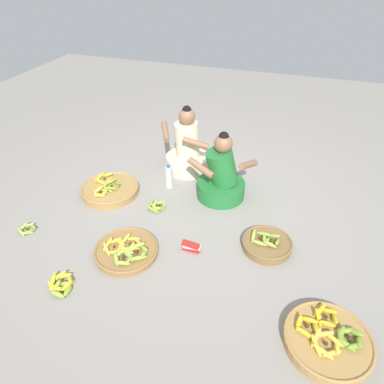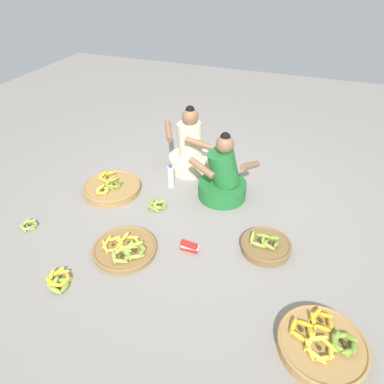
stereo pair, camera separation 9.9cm
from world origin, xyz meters
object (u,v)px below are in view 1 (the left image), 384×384
banana_basket_near_vendor (127,250)px  loose_bananas_front_left (158,206)px  banana_basket_mid_right (267,244)px  banana_basket_back_left (328,340)px  banana_basket_near_bicycle (110,189)px  loose_bananas_back_right (27,229)px  loose_bananas_front_center (61,284)px  water_bottle (169,177)px  vendor_woman_behind (187,150)px  packet_carton_stack (191,247)px  vendor_woman_front (221,177)px

banana_basket_near_vendor → loose_bananas_front_left: banana_basket_near_vendor is taller
banana_basket_mid_right → loose_bananas_front_left: size_ratio=2.22×
banana_basket_near_vendor → banana_basket_back_left: bearing=-11.7°
banana_basket_near_bicycle → loose_bananas_back_right: size_ratio=3.30×
loose_bananas_front_center → water_bottle: bearing=79.2°
vendor_woman_behind → loose_bananas_front_left: vendor_woman_behind is taller
loose_bananas_back_right → banana_basket_near_vendor: bearing=1.5°
banana_basket_mid_right → loose_bananas_back_right: bearing=-167.6°
loose_bananas_front_left → packet_carton_stack: packet_carton_stack is taller
water_bottle → loose_bananas_front_left: bearing=-85.7°
banana_basket_back_left → loose_bananas_front_center: banana_basket_back_left is taller
banana_basket_mid_right → packet_carton_stack: banana_basket_mid_right is taller
loose_bananas_front_center → loose_bananas_front_left: bearing=74.3°
banana_basket_near_bicycle → loose_bananas_back_right: (-0.45, -0.81, -0.03)m
banana_basket_back_left → packet_carton_stack: (-1.18, 0.58, -0.01)m
vendor_woman_behind → banana_basket_near_vendor: vendor_woman_behind is taller
packet_carton_stack → vendor_woman_behind: bearing=110.4°
banana_basket_near_vendor → banana_basket_near_bicycle: size_ratio=0.91×
banana_basket_near_bicycle → banana_basket_mid_right: bearing=-10.2°
banana_basket_back_left → water_bottle: bearing=140.0°
banana_basket_near_vendor → banana_basket_back_left: (1.72, -0.36, 0.01)m
banana_basket_near_bicycle → banana_basket_near_vendor: bearing=-52.4°
vendor_woman_behind → banana_basket_mid_right: (1.14, -1.08, -0.21)m
vendor_woman_behind → banana_basket_back_left: vendor_woman_behind is taller
vendor_woman_behind → loose_bananas_front_left: 0.87m
loose_bananas_front_left → water_bottle: 0.42m
loose_bananas_front_center → loose_bananas_back_right: (-0.72, 0.48, -0.01)m
vendor_woman_front → loose_bananas_front_left: bearing=-143.7°
vendor_woman_front → vendor_woman_behind: (-0.53, 0.42, 0.02)m
banana_basket_near_vendor → banana_basket_back_left: banana_basket_back_left is taller
vendor_woman_front → loose_bananas_back_right: bearing=-144.8°
banana_basket_near_vendor → banana_basket_mid_right: bearing=21.6°
vendor_woman_front → vendor_woman_behind: size_ratio=0.95×
loose_bananas_back_right → packet_carton_stack: packet_carton_stack is taller
banana_basket_near_vendor → packet_carton_stack: 0.58m
loose_bananas_front_center → packet_carton_stack: packet_carton_stack is taller
banana_basket_near_vendor → banana_basket_near_bicycle: banana_basket_near_bicycle is taller
banana_basket_near_vendor → loose_bananas_back_right: banana_basket_near_vendor is taller
banana_basket_back_left → loose_bananas_back_right: 2.80m
banana_basket_back_left → banana_basket_mid_right: bearing=123.3°
loose_bananas_front_center → loose_bananas_back_right: 0.87m
banana_basket_near_vendor → loose_bananas_back_right: (-1.06, -0.03, -0.02)m
banana_basket_mid_right → loose_bananas_back_right: banana_basket_mid_right is taller
banana_basket_near_vendor → packet_carton_stack: (0.54, 0.22, 0.00)m
banana_basket_near_vendor → vendor_woman_behind: bearing=88.5°
loose_bananas_back_right → water_bottle: bearing=47.7°
banana_basket_near_vendor → water_bottle: 1.11m
loose_bananas_back_right → packet_carton_stack: size_ratio=1.11×
vendor_woman_front → loose_bananas_front_center: vendor_woman_front is taller
banana_basket_back_left → loose_bananas_back_right: bearing=173.3°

